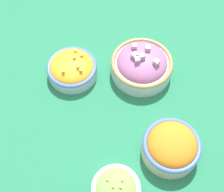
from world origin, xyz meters
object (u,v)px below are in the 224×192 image
bowl_red_onion (142,65)px  bowl_lettuce (116,189)px  bowl_squash (72,68)px  bowl_carrots (171,146)px

bowl_red_onion → bowl_lettuce: bowl_red_onion is taller
bowl_lettuce → bowl_squash: bearing=-8.0°
bowl_red_onion → bowl_carrots: 0.25m
bowl_squash → bowl_red_onion: 0.20m
bowl_squash → bowl_red_onion: (-0.09, -0.18, 0.01)m
bowl_carrots → bowl_lettuce: size_ratio=1.25×
bowl_red_onion → bowl_carrots: bearing=165.8°
bowl_carrots → bowl_lettuce: 0.17m
bowl_squash → bowl_red_onion: size_ratio=0.81×
bowl_squash → bowl_carrots: size_ratio=1.00×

